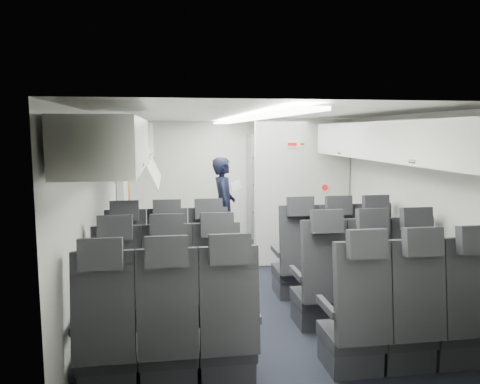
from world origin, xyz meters
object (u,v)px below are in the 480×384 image
object	(u,v)px
carry_on_bag	(126,143)
flight_attendant	(224,206)
seat_row_front	(252,265)
seat_row_rear	(292,329)
seat_row_mid	(268,291)
galley_unit	(271,186)
boarding_door	(124,197)

from	to	relation	value
carry_on_bag	flight_attendant	bearing A→B (deg)	36.06
seat_row_front	carry_on_bag	size ratio (longest dim) A/B	8.29
seat_row_rear	flight_attendant	size ratio (longest dim) A/B	2.14
seat_row_mid	carry_on_bag	size ratio (longest dim) A/B	8.29
galley_unit	carry_on_bag	world-z (taller)	carry_on_bag
galley_unit	carry_on_bag	xyz separation A→B (m)	(-2.39, -2.78, 0.88)
galley_unit	boarding_door	distance (m)	2.84
seat_row_front	flight_attendant	distance (m)	2.13
seat_row_front	seat_row_mid	xyz separation A→B (m)	(0.00, -0.90, 0.00)
flight_attendant	carry_on_bag	bearing A→B (deg)	144.63
boarding_door	flight_attendant	xyz separation A→B (m)	(1.55, 0.01, -0.18)
seat_row_rear	flight_attendant	world-z (taller)	flight_attendant
seat_row_front	flight_attendant	xyz separation A→B (m)	(-0.09, 2.09, 0.38)
galley_unit	flight_attendant	xyz separation A→B (m)	(-1.04, -1.16, -0.17)
seat_row_mid	boarding_door	xyz separation A→B (m)	(-1.64, 2.99, 0.55)
carry_on_bag	boarding_door	bearing A→B (deg)	83.10
carry_on_bag	seat_row_mid	bearing A→B (deg)	-57.83
boarding_door	carry_on_bag	distance (m)	1.84
seat_row_mid	boarding_door	world-z (taller)	boarding_door
seat_row_mid	galley_unit	size ratio (longest dim) A/B	1.75
boarding_door	seat_row_mid	bearing A→B (deg)	-61.23
seat_row_rear	flight_attendant	bearing A→B (deg)	91.28
galley_unit	flight_attendant	distance (m)	1.57
seat_row_rear	boarding_door	bearing A→B (deg)	112.87
boarding_door	flight_attendant	bearing A→B (deg)	0.29
galley_unit	flight_attendant	world-z (taller)	galley_unit
seat_row_mid	flight_attendant	bearing A→B (deg)	91.66
seat_row_mid	flight_attendant	xyz separation A→B (m)	(-0.09, 2.99, 0.38)
flight_attendant	seat_row_rear	bearing A→B (deg)	-174.20
boarding_door	flight_attendant	distance (m)	1.56
boarding_door	carry_on_bag	xyz separation A→B (m)	(0.20, -1.61, 0.87)
seat_row_rear	boarding_door	size ratio (longest dim) A/B	1.79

